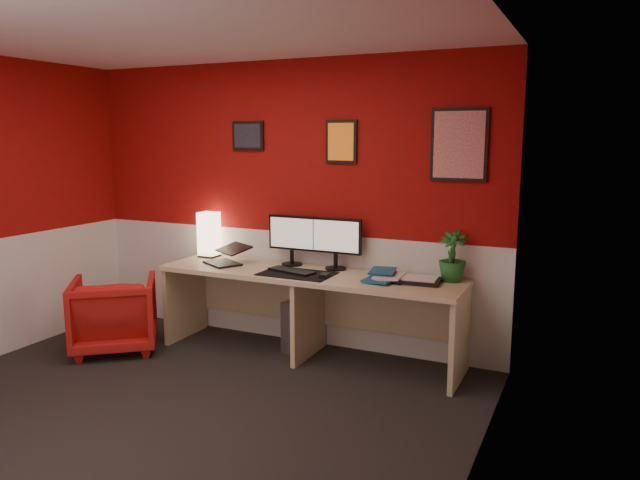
{
  "coord_description": "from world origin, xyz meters",
  "views": [
    {
      "loc": [
        2.54,
        -2.97,
        1.84
      ],
      "look_at": [
        0.6,
        1.21,
        1.05
      ],
      "focal_mm": 33.8,
      "sensor_mm": 36.0,
      "label": 1
    }
  ],
  "objects_px": {
    "monitor_left": "(292,232)",
    "desk": "(308,315)",
    "pc_tower": "(306,324)",
    "potted_plant": "(452,256)",
    "monitor_right": "(336,236)",
    "laptop": "(222,252)",
    "shoji_lamp": "(209,236)",
    "zen_tray": "(417,281)",
    "armchair": "(114,314)"
  },
  "relations": [
    {
      "from": "monitor_left",
      "to": "potted_plant",
      "type": "height_order",
      "value": "monitor_left"
    },
    {
      "from": "monitor_right",
      "to": "pc_tower",
      "type": "relative_size",
      "value": 1.29
    },
    {
      "from": "shoji_lamp",
      "to": "potted_plant",
      "type": "bearing_deg",
      "value": -0.2
    },
    {
      "from": "desk",
      "to": "monitor_left",
      "type": "height_order",
      "value": "monitor_left"
    },
    {
      "from": "laptop",
      "to": "monitor_right",
      "type": "height_order",
      "value": "monitor_right"
    },
    {
      "from": "armchair",
      "to": "laptop",
      "type": "bearing_deg",
      "value": 175.7
    },
    {
      "from": "shoji_lamp",
      "to": "potted_plant",
      "type": "relative_size",
      "value": 1.02
    },
    {
      "from": "shoji_lamp",
      "to": "potted_plant",
      "type": "distance_m",
      "value": 2.28
    },
    {
      "from": "monitor_right",
      "to": "desk",
      "type": "bearing_deg",
      "value": -126.29
    },
    {
      "from": "monitor_right",
      "to": "laptop",
      "type": "bearing_deg",
      "value": -166.59
    },
    {
      "from": "zen_tray",
      "to": "armchair",
      "type": "distance_m",
      "value": 2.63
    },
    {
      "from": "armchair",
      "to": "potted_plant",
      "type": "bearing_deg",
      "value": 157.08
    },
    {
      "from": "shoji_lamp",
      "to": "zen_tray",
      "type": "height_order",
      "value": "shoji_lamp"
    },
    {
      "from": "shoji_lamp",
      "to": "monitor_right",
      "type": "bearing_deg",
      "value": -0.01
    },
    {
      "from": "laptop",
      "to": "pc_tower",
      "type": "relative_size",
      "value": 0.73
    },
    {
      "from": "monitor_right",
      "to": "potted_plant",
      "type": "bearing_deg",
      "value": -0.44
    },
    {
      "from": "monitor_left",
      "to": "pc_tower",
      "type": "bearing_deg",
      "value": -12.76
    },
    {
      "from": "monitor_left",
      "to": "zen_tray",
      "type": "bearing_deg",
      "value": -7.69
    },
    {
      "from": "monitor_left",
      "to": "pc_tower",
      "type": "distance_m",
      "value": 0.81
    },
    {
      "from": "desk",
      "to": "shoji_lamp",
      "type": "distance_m",
      "value": 1.28
    },
    {
      "from": "shoji_lamp",
      "to": "pc_tower",
      "type": "relative_size",
      "value": 0.89
    },
    {
      "from": "laptop",
      "to": "shoji_lamp",
      "type": "bearing_deg",
      "value": 171.81
    },
    {
      "from": "shoji_lamp",
      "to": "zen_tray",
      "type": "bearing_deg",
      "value": -4.55
    },
    {
      "from": "shoji_lamp",
      "to": "monitor_right",
      "type": "relative_size",
      "value": 0.69
    },
    {
      "from": "laptop",
      "to": "monitor_right",
      "type": "distance_m",
      "value": 1.03
    },
    {
      "from": "shoji_lamp",
      "to": "zen_tray",
      "type": "relative_size",
      "value": 1.14
    },
    {
      "from": "laptop",
      "to": "monitor_right",
      "type": "xyz_separation_m",
      "value": [
        0.99,
        0.24,
        0.18
      ]
    },
    {
      "from": "desk",
      "to": "pc_tower",
      "type": "bearing_deg",
      "value": 123.16
    },
    {
      "from": "potted_plant",
      "to": "armchair",
      "type": "xyz_separation_m",
      "value": [
        -2.76,
        -0.75,
        -0.61
      ]
    },
    {
      "from": "pc_tower",
      "to": "armchair",
      "type": "bearing_deg",
      "value": -143.84
    },
    {
      "from": "monitor_right",
      "to": "monitor_left",
      "type": "bearing_deg",
      "value": -179.44
    },
    {
      "from": "zen_tray",
      "to": "monitor_right",
      "type": "bearing_deg",
      "value": 167.9
    },
    {
      "from": "potted_plant",
      "to": "monitor_right",
      "type": "bearing_deg",
      "value": 179.56
    },
    {
      "from": "desk",
      "to": "zen_tray",
      "type": "xyz_separation_m",
      "value": [
        0.92,
        0.05,
        0.38
      ]
    },
    {
      "from": "monitor_left",
      "to": "zen_tray",
      "type": "relative_size",
      "value": 1.66
    },
    {
      "from": "pc_tower",
      "to": "zen_tray",
      "type": "bearing_deg",
      "value": 3.48
    },
    {
      "from": "potted_plant",
      "to": "armchair",
      "type": "height_order",
      "value": "potted_plant"
    },
    {
      "from": "monitor_left",
      "to": "potted_plant",
      "type": "distance_m",
      "value": 1.41
    },
    {
      "from": "laptop",
      "to": "potted_plant",
      "type": "relative_size",
      "value": 0.84
    },
    {
      "from": "shoji_lamp",
      "to": "zen_tray",
      "type": "distance_m",
      "value": 2.06
    },
    {
      "from": "armchair",
      "to": "monitor_left",
      "type": "bearing_deg",
      "value": 171.03
    },
    {
      "from": "monitor_right",
      "to": "zen_tray",
      "type": "distance_m",
      "value": 0.82
    },
    {
      "from": "desk",
      "to": "pc_tower",
      "type": "distance_m",
      "value": 0.25
    },
    {
      "from": "shoji_lamp",
      "to": "monitor_right",
      "type": "xyz_separation_m",
      "value": [
        1.29,
        -0.0,
        0.09
      ]
    },
    {
      "from": "potted_plant",
      "to": "armchair",
      "type": "distance_m",
      "value": 2.92
    },
    {
      "from": "laptop",
      "to": "pc_tower",
      "type": "height_order",
      "value": "laptop"
    },
    {
      "from": "laptop",
      "to": "potted_plant",
      "type": "height_order",
      "value": "potted_plant"
    },
    {
      "from": "monitor_left",
      "to": "desk",
      "type": "bearing_deg",
      "value": -38.46
    },
    {
      "from": "desk",
      "to": "pc_tower",
      "type": "relative_size",
      "value": 5.78
    },
    {
      "from": "potted_plant",
      "to": "armchair",
      "type": "bearing_deg",
      "value": -164.73
    }
  ]
}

